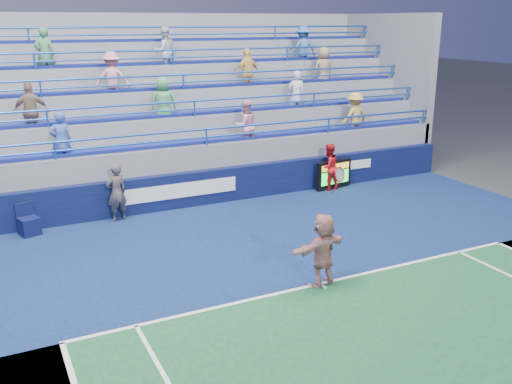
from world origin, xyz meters
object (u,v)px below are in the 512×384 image
judge_chair (29,225)px  ball_girl (328,167)px  serve_speed_board (334,175)px  line_judge (117,193)px  tennis_player (323,250)px

judge_chair → ball_girl: bearing=0.5°
serve_speed_board → ball_girl: (-0.24, -0.03, 0.30)m
serve_speed_board → judge_chair: 9.85m
line_judge → serve_speed_board: bearing=164.7°
ball_girl → judge_chair: bearing=-8.6°
serve_speed_board → tennis_player: 7.58m
serve_speed_board → ball_girl: bearing=-173.7°
ball_girl → serve_speed_board: bearing=177.3°
judge_chair → line_judge: (2.42, 0.10, 0.56)m
judge_chair → ball_girl: 9.62m
tennis_player → ball_girl: size_ratio=1.65×
serve_speed_board → judge_chair: (-9.85, -0.11, -0.22)m
judge_chair → tennis_player: tennis_player is taller
tennis_player → ball_girl: bearing=56.0°
line_judge → ball_girl: 7.19m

